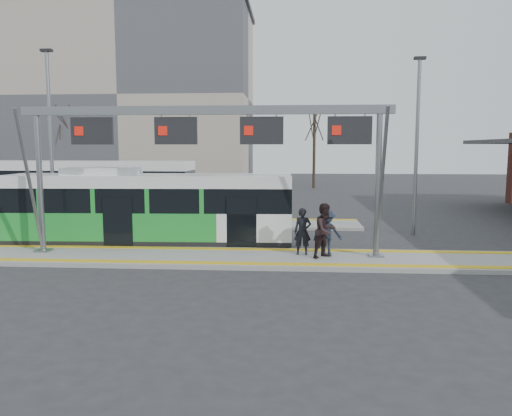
% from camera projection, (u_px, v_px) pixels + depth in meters
% --- Properties ---
extents(ground, '(120.00, 120.00, 0.00)m').
position_uv_depth(ground, '(218.00, 260.00, 17.51)').
color(ground, '#2D2D30').
rests_on(ground, ground).
extents(platform_main, '(22.00, 3.00, 0.15)m').
position_uv_depth(platform_main, '(218.00, 258.00, 17.50)').
color(platform_main, gray).
rests_on(platform_main, ground).
extents(platform_second, '(20.00, 3.00, 0.15)m').
position_uv_depth(platform_second, '(164.00, 223.00, 25.70)').
color(platform_second, gray).
rests_on(platform_second, ground).
extents(tactile_main, '(22.00, 2.65, 0.02)m').
position_uv_depth(tactile_main, '(218.00, 255.00, 17.49)').
color(tactile_main, yellow).
rests_on(tactile_main, platform_main).
extents(tactile_second, '(20.00, 0.35, 0.02)m').
position_uv_depth(tactile_second, '(169.00, 218.00, 26.83)').
color(tactile_second, yellow).
rests_on(tactile_second, platform_second).
extents(gantry, '(13.00, 1.68, 5.20)m').
position_uv_depth(gantry, '(208.00, 136.00, 17.27)').
color(gantry, slate).
rests_on(gantry, platform_main).
extents(apartment_block, '(24.50, 12.50, 18.40)m').
position_uv_depth(apartment_block, '(136.00, 98.00, 53.03)').
color(apartment_block, '#A89C8C').
rests_on(apartment_block, ground).
extents(hero_bus, '(11.46, 2.82, 3.13)m').
position_uv_depth(hero_bus, '(149.00, 209.00, 20.15)').
color(hero_bus, black).
rests_on(hero_bus, ground).
extents(bg_bus_green, '(12.62, 3.04, 3.14)m').
position_uv_depth(bg_bus_green, '(87.00, 188.00, 29.65)').
color(bg_bus_green, black).
rests_on(bg_bus_green, ground).
extents(bg_bus_blue, '(11.60, 3.15, 3.00)m').
position_uv_depth(bg_bus_blue, '(21.00, 186.00, 32.36)').
color(bg_bus_blue, black).
rests_on(bg_bus_blue, ground).
extents(passenger_a, '(0.62, 0.42, 1.66)m').
position_uv_depth(passenger_a, '(303.00, 231.00, 17.59)').
color(passenger_a, black).
rests_on(passenger_a, platform_main).
extents(passenger_b, '(1.15, 1.14, 1.88)m').
position_uv_depth(passenger_b, '(325.00, 231.00, 17.09)').
color(passenger_b, black).
rests_on(passenger_b, platform_main).
extents(passenger_c, '(1.13, 0.80, 1.58)m').
position_uv_depth(passenger_c, '(327.00, 232.00, 17.61)').
color(passenger_c, '#1C2534').
rests_on(passenger_c, platform_main).
extents(tree_left, '(1.40, 1.40, 7.92)m').
position_uv_depth(tree_left, '(186.00, 127.00, 49.36)').
color(tree_left, '#382B21').
rests_on(tree_left, ground).
extents(tree_mid, '(1.40, 1.40, 8.20)m').
position_uv_depth(tree_mid, '(314.00, 124.00, 47.97)').
color(tree_mid, '#382B21').
rests_on(tree_mid, ground).
extents(tree_far, '(1.40, 1.40, 8.28)m').
position_uv_depth(tree_far, '(65.00, 123.00, 48.06)').
color(tree_far, '#382B21').
rests_on(tree_far, ground).
extents(lamp_west, '(0.50, 0.25, 8.21)m').
position_uv_depth(lamp_west, '(51.00, 138.00, 22.27)').
color(lamp_west, slate).
rests_on(lamp_west, ground).
extents(lamp_east, '(0.50, 0.25, 7.85)m').
position_uv_depth(lamp_east, '(417.00, 142.00, 22.09)').
color(lamp_east, slate).
rests_on(lamp_east, ground).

